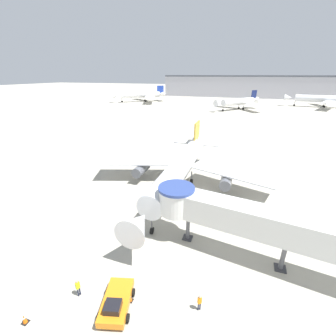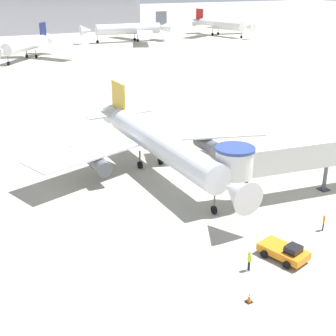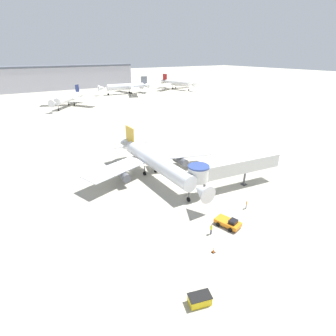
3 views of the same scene
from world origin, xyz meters
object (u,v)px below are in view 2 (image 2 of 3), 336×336
Objects in this scene: jet_bridge at (295,155)px; traffic_cone_starboard_wing at (257,161)px; background_jet_navy_tail at (27,45)px; traffic_cone_apron_front at (249,298)px; ground_crew_wing_walker at (324,221)px; traffic_cone_near_nose at (284,247)px; ground_crew_marshaller at (249,259)px; pushback_tug_orange at (284,251)px; background_jet_gray_tail at (130,29)px; background_jet_red_tail at (220,24)px; main_airplane at (158,143)px.

traffic_cone_starboard_wing is (2.56, 9.34, -4.41)m from jet_bridge.
background_jet_navy_tail reaches higher than traffic_cone_starboard_wing.
traffic_cone_apron_front is 13.80m from ground_crew_wing_walker.
jet_bridge is at bearing 46.06° from traffic_cone_near_nose.
traffic_cone_near_nose is (-8.23, -8.54, -4.43)m from jet_bridge.
traffic_cone_starboard_wing is 1.07× the size of traffic_cone_near_nose.
background_jet_navy_tail is at bearing 10.12° from ground_crew_marshaller.
traffic_cone_starboard_wing is at bearing 42.83° from pushback_tug_orange.
background_jet_gray_tail is at bearing 69.43° from background_jet_navy_tail.
ground_crew_marshaller is 0.05× the size of background_jet_red_tail.
background_jet_red_tail reaches higher than traffic_cone_near_nose.
traffic_cone_apron_front is 158.30m from background_jet_gray_tail.
traffic_cone_starboard_wing reaches higher than traffic_cone_near_nose.
pushback_tug_orange is at bearing -75.64° from ground_crew_marshaller.
background_jet_navy_tail reaches higher than pushback_tug_orange.
background_jet_red_tail is at bearing 42.92° from pushback_tug_orange.
main_airplane is at bearing 78.50° from traffic_cone_apron_front.
main_airplane reaches higher than traffic_cone_near_nose.
traffic_cone_starboard_wing is 20.89m from traffic_cone_near_nose.
background_jet_gray_tail is at bearing 56.05° from pushback_tug_orange.
traffic_cone_apron_front is (-15.16, -12.85, -4.40)m from jet_bridge.
traffic_cone_apron_front is 0.02× the size of background_jet_red_tail.
traffic_cone_starboard_wing is at bearing -133.06° from background_jet_red_tail.
ground_crew_wing_walker is (12.67, 5.44, 0.55)m from traffic_cone_apron_front.
pushback_tug_orange is at bearing -52.45° from background_jet_navy_tail.
jet_bridge is at bearing -52.48° from main_airplane.
traffic_cone_apron_front is at bearing -134.21° from background_jet_red_tail.
background_jet_navy_tail reaches higher than traffic_cone_apron_front.
traffic_cone_near_nose is 5.87m from ground_crew_wing_walker.
main_airplane is 22.51m from pushback_tug_orange.
traffic_cone_starboard_wing is 150.20m from background_jet_red_tail.
ground_crew_marshaller is at bearing -135.31° from jet_bridge.
main_airplane is 45.07× the size of traffic_cone_near_nose.
jet_bridge reaches higher than pushback_tug_orange.
jet_bridge is at bearing 30.88° from pushback_tug_orange.
background_jet_gray_tail reaches higher than background_jet_navy_tail.
ground_crew_marshaller is 0.05× the size of background_jet_gray_tail.
traffic_cone_starboard_wing is 17.51m from ground_crew_wing_walker.
background_jet_red_tail is at bearing 57.44° from traffic_cone_apron_front.
traffic_cone_apron_front is 4.18m from ground_crew_marshaller.
pushback_tug_orange is 0.17× the size of background_jet_navy_tail.
jet_bridge is 13.11× the size of ground_crew_wing_walker.
traffic_cone_starboard_wing is at bearing -46.25° from background_jet_navy_tail.
background_jet_red_tail reaches higher than traffic_cone_starboard_wing.
background_jet_gray_tail is (41.57, 143.21, 3.81)m from ground_crew_wing_walker.
background_jet_navy_tail is at bearing -174.08° from background_jet_red_tail.
ground_crew_marshaller is (-12.72, -9.52, -3.77)m from jet_bridge.
traffic_cone_near_nose is 171.08m from background_jet_red_tail.
pushback_tug_orange is 153.08m from background_jet_gray_tail.
jet_bridge is 0.57× the size of background_jet_gray_tail.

